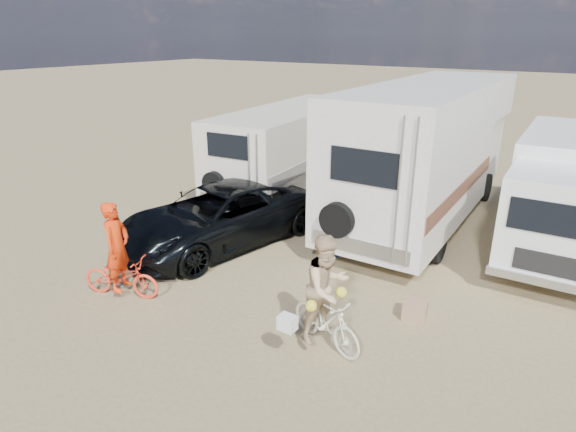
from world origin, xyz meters
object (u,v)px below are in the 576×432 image
Objects in this scene: dark_suv at (218,216)px; box_truck at (565,196)px; rider_woman at (327,298)px; cooler at (332,245)px; bike_man at (121,277)px; rider_man at (118,255)px; crate at (415,310)px; rv_left at (291,151)px; bike_woman at (326,321)px; rv_main at (428,154)px.

box_truck is at bearing 43.46° from dark_suv.
rider_woman is 3.64× the size of cooler.
rider_woman is (4.45, -2.27, 0.19)m from dark_suv.
dark_suv is at bearing -150.36° from box_truck.
rider_man is (0.00, 0.00, 0.50)m from bike_man.
box_truck is 15.13× the size of crate.
cooler is at bearing -52.50° from bike_man.
rv_left is at bearing 140.25° from crate.
rv_left is 4.37× the size of bike_man.
rider_man is (1.00, -7.82, -0.48)m from rv_left.
rider_woman is 2.11m from crate.
dark_suv is 3.14m from bike_man.
bike_woman is at bearing -45.70° from cooler.
bike_man is 0.50m from rider_man.
bike_man is (-7.16, -7.65, -0.96)m from box_truck.
rider_man is 4.43m from rider_woman.
rider_woman is at bearing 0.00° from bike_woman.
rv_left is at bearing 152.50° from cooler.
bike_man is at bearing -135.44° from box_truck.
crate is (1.00, 1.70, -0.31)m from bike_woman.
dark_suv is at bearing -18.87° from bike_man.
bike_man is at bearing -76.70° from dark_suv.
rv_left is 3.84× the size of rider_man.
box_truck reaches higher than rider_woman.
rv_left reaches higher than bike_man.
rv_main is 4.09m from cooler.
rv_main reaches higher than bike_woman.
bike_woman is at bearing -114.81° from box_truck.
cooler is at bearing 44.29° from rider_woman.
bike_man is (-3.63, -7.80, -1.50)m from rv_main.
bike_woman is 1.99m from crate.
bike_woman is at bearing -15.59° from dark_suv.
box_truck is 12.61× the size of cooler.
rider_man is 4.31× the size of crate.
crate is at bearing 5.44° from dark_suv.
rv_left is at bearing 54.73° from rider_woman.
dark_suv is 3.35× the size of bike_woman.
box_truck is 3.51× the size of rider_man.
rv_left is 8.83m from bike_woman.
rv_main reaches higher than rv_left.
rv_main is 17.12× the size of cooler.
bike_woman reaches higher than cooler.
bike_woman is 3.11× the size of cooler.
bike_woman is 4.45m from rider_man.
dark_suv is 3.13m from rider_man.
rv_main is at bearing -5.60° from rv_left.
rv_left is at bearing -13.42° from rider_man.
rider_woman is (4.35, 0.85, 0.01)m from rider_man.
rv_left reaches higher than dark_suv.
rv_main is 1.24× the size of rv_left.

